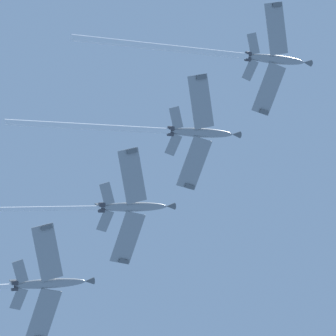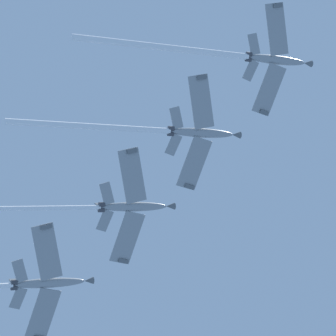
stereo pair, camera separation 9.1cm
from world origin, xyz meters
name	(u,v)px [view 2 (the right image)]	position (x,y,z in m)	size (l,w,h in m)	color
jet_lead	(229,55)	(28.08, -16.45, 127.69)	(39.56, 21.51, 19.80)	gray
jet_second	(164,131)	(32.81, -32.56, 122.16)	(36.15, 20.30, 17.20)	gray
jet_third	(100,207)	(36.89, -47.95, 117.99)	(40.62, 22.46, 20.80)	gray
jet_fourth	(14,285)	(43.92, -64.10, 112.80)	(36.23, 20.76, 18.71)	gray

